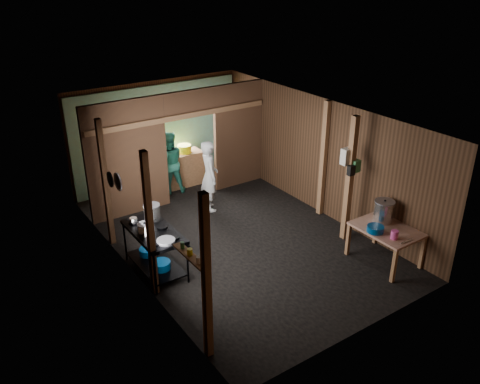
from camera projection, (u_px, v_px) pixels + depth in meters
floor at (235, 236)px, 10.31m from camera, size 4.50×7.00×0.00m
ceiling at (234, 115)px, 9.20m from camera, size 4.50×7.00×0.00m
wall_back at (157, 133)px, 12.37m from camera, size 4.50×0.00×2.60m
wall_front at (369, 260)px, 7.13m from camera, size 4.50×0.00×2.60m
wall_left at (126, 208)px, 8.61m from camera, size 0.00×7.00×2.60m
wall_right at (319, 156)px, 10.90m from camera, size 0.00×7.00×2.60m
partition_left at (127, 159)px, 10.73m from camera, size 1.85×0.10×2.60m
partition_right at (238, 135)px, 12.20m from camera, size 1.35×0.10×2.60m
partition_header at (189, 103)px, 11.10m from camera, size 1.30×0.10×0.60m
turquoise_panel at (158, 135)px, 12.35m from camera, size 4.40×0.06×2.50m
back_counter at (180, 170)px, 12.49m from camera, size 1.20×0.50×0.85m
wall_clock at (166, 109)px, 12.17m from camera, size 0.20×0.03×0.20m
post_left_a at (206, 279)px, 6.70m from camera, size 0.10×0.12×2.60m
post_left_b at (150, 226)px, 8.04m from camera, size 0.10×0.12×2.60m
post_left_c at (106, 184)px, 9.54m from camera, size 0.10×0.12×2.60m
post_right at (323, 160)px, 10.71m from camera, size 0.10×0.12×2.60m
post_free at (349, 180)px, 9.72m from camera, size 0.12×0.12×2.60m
cross_beam at (181, 116)px, 11.05m from camera, size 4.40×0.12×0.12m
pan_lid_big at (118, 182)px, 8.78m from camera, size 0.03×0.34×0.34m
pan_lid_small at (110, 179)px, 9.12m from camera, size 0.03×0.30×0.30m
wall_shelf at (190, 256)px, 7.04m from camera, size 0.14×0.80×0.03m
jar_white at (199, 260)px, 6.83m from camera, size 0.07×0.07×0.10m
jar_yellow at (190, 252)px, 7.02m from camera, size 0.08×0.08×0.10m
jar_green at (182, 245)px, 7.18m from camera, size 0.06×0.06×0.10m
bag_white at (347, 156)px, 9.55m from camera, size 0.22×0.15×0.32m
bag_green at (356, 166)px, 9.58m from camera, size 0.16×0.12×0.24m
bag_black at (351, 170)px, 9.52m from camera, size 0.14×0.10×0.20m
gas_range at (155, 251)px, 9.00m from camera, size 0.74×1.44×0.85m
prep_table at (385, 245)px, 9.32m from camera, size 0.87×1.20×0.71m
stove_pot_large at (152, 213)px, 9.14m from camera, size 0.41×0.41×0.32m
stove_pot_med at (145, 229)px, 8.68m from camera, size 0.32×0.32×0.22m
stove_saucepan at (133, 220)px, 9.08m from camera, size 0.19×0.19×0.09m
frying_pan at (166, 241)px, 8.44m from camera, size 0.37×0.57×0.07m
blue_tub_front at (161, 265)px, 8.92m from camera, size 0.34×0.34×0.14m
blue_tub_back at (148, 251)px, 9.35m from camera, size 0.32×0.32×0.13m
stock_pot at (384, 212)px, 9.34m from camera, size 0.50×0.50×0.45m
wash_basin at (375, 229)px, 9.04m from camera, size 0.33×0.33×0.12m
pink_bucket at (394, 235)px, 8.81m from camera, size 0.17×0.17×0.16m
knife at (407, 241)px, 8.74m from camera, size 0.30×0.05×0.01m
yellow_tub at (184, 149)px, 12.35m from camera, size 0.35×0.35×0.20m
red_cup at (169, 153)px, 12.14m from camera, size 0.13×0.13×0.15m
cook at (210, 176)px, 11.12m from camera, size 0.54×0.68×1.64m
worker_back at (169, 163)px, 11.96m from camera, size 0.88×0.76×1.55m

